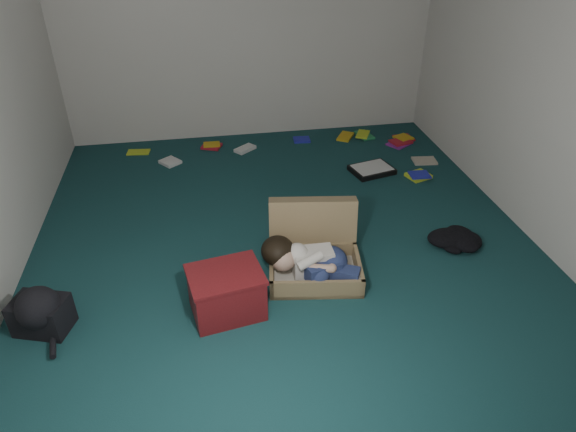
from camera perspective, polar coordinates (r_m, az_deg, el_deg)
name	(u,v)px	position (r m, az deg, el deg)	size (l,w,h in m)	color
floor	(285,243)	(4.17, -0.36, -2.98)	(4.50, 4.50, 0.00)	#163D40
wall_back	(248,18)	(5.74, -4.50, 21.12)	(4.50, 4.50, 0.00)	silver
wall_front	(406,314)	(1.67, 12.95, -10.57)	(4.50, 4.50, 0.00)	silver
wall_right	(552,71)	(4.37, 27.31, 14.16)	(4.50, 4.50, 0.00)	silver
suitcase	(314,251)	(3.83, 2.89, -3.95)	(0.75, 0.74, 0.49)	#8D754E
person	(309,261)	(3.67, 2.38, -4.98)	(0.70, 0.42, 0.30)	silver
maroon_bin	(227,293)	(3.46, -6.85, -8.44)	(0.54, 0.45, 0.33)	maroon
backpack	(41,314)	(3.70, -25.73, -9.76)	(0.42, 0.34, 0.25)	black
clothing_pile	(459,240)	(4.30, 18.48, -2.57)	(0.41, 0.34, 0.13)	black
paper_tray	(372,170)	(5.29, 9.29, 5.12)	(0.47, 0.39, 0.06)	black
book_scatter	(311,149)	(5.71, 2.61, 7.49)	(3.21, 1.32, 0.02)	#CBE628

